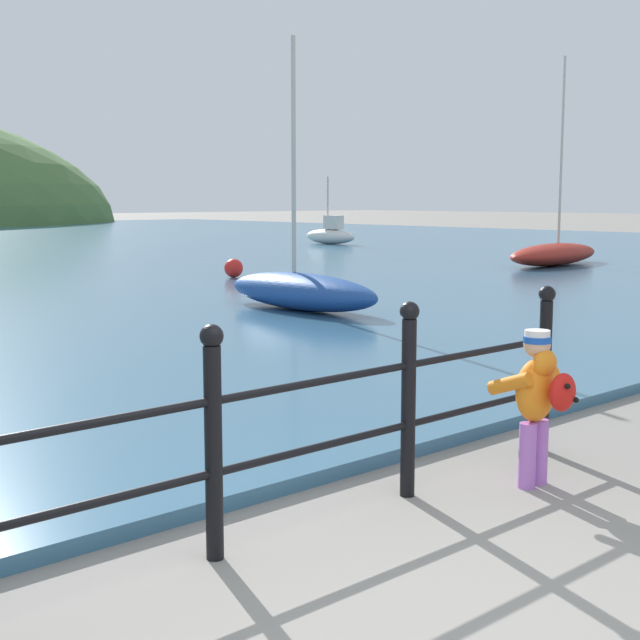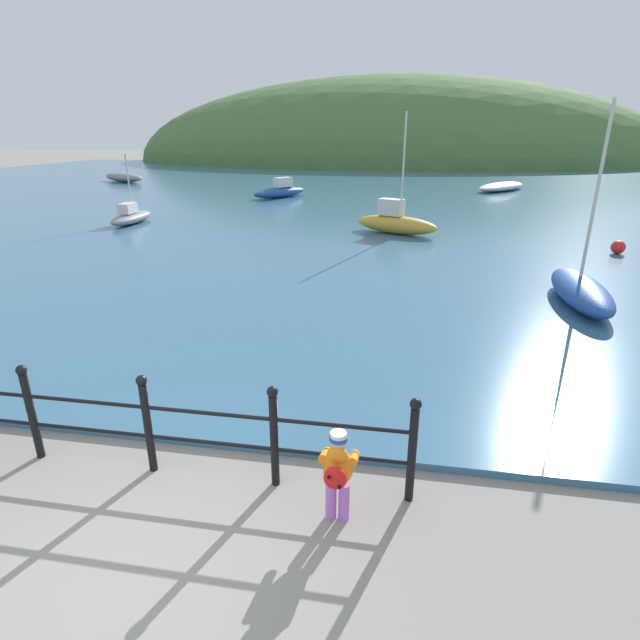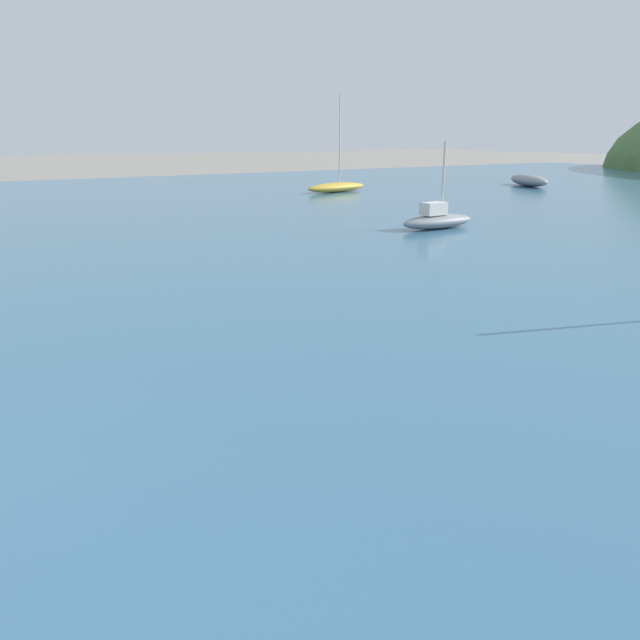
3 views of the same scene
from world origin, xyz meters
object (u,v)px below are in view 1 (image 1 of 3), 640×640
child_in_coat (538,393)px  boat_far_right (330,235)px  mooring_buoy (234,268)px  boat_mid_harbor (301,290)px  boat_white_sailboat (554,253)px

child_in_coat → boat_far_right: size_ratio=0.39×
child_in_coat → mooring_buoy: child_in_coat is taller
boat_mid_harbor → boat_far_right: boat_mid_harbor is taller
boat_white_sailboat → child_in_coat: bearing=-147.2°
child_in_coat → boat_far_right: bearing=49.8°
boat_mid_harbor → mooring_buoy: 5.93m
boat_far_right → mooring_buoy: size_ratio=6.16×
boat_far_right → mooring_buoy: bearing=-141.1°
boat_mid_harbor → mooring_buoy: bearing=63.5°
mooring_buoy → boat_far_right: bearing=38.9°
mooring_buoy → boat_white_sailboat: bearing=-17.4°
boat_far_right → boat_white_sailboat: boat_white_sailboat is taller
boat_white_sailboat → boat_mid_harbor: bearing=-166.5°
boat_white_sailboat → mooring_buoy: size_ratio=12.85×
child_in_coat → boat_mid_harbor: 8.48m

